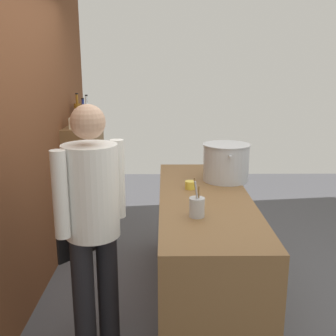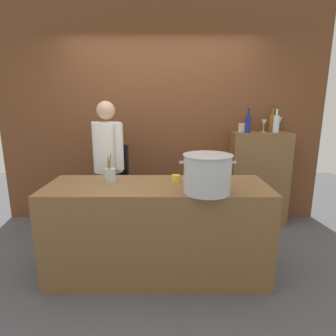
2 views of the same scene
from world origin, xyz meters
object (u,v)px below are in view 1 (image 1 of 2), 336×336
Objects in this scene: utensil_crock at (197,206)px; wine_glass_short at (78,110)px; chef at (92,216)px; wine_bottle_clear at (87,113)px; wine_bottle_cobalt at (84,117)px; butter_jar at (190,185)px; spice_tin_cream at (74,123)px; wine_bottle_amber at (78,113)px; wine_glass_tall at (83,114)px; stockpot_large at (226,162)px.

wine_glass_short is (2.04, 1.20, 0.43)m from utensil_crock.
chef reaches higher than wine_bottle_clear.
wine_bottle_clear reaches higher than wine_bottle_cobalt.
wine_glass_short reaches higher than butter_jar.
butter_jar is 1.50m from spice_tin_cream.
chef reaches higher than wine_bottle_amber.
spice_tin_cream reaches higher than utensil_crock.
butter_jar is at bearing -137.23° from wine_glass_tall.
utensil_crock reaches higher than butter_jar.
wine_bottle_cobalt is at bearing -167.25° from wine_glass_tall.
wine_bottle_cobalt is 1.60× the size of wine_glass_short.
wine_glass_short is at bearing 6.95° from spice_tin_cream.
wine_bottle_amber is at bearing 100.14° from wine_bottle_clear.
chef reaches higher than wine_glass_tall.
chef is at bearing 103.05° from utensil_crock.
wine_bottle_cobalt is (0.70, 1.36, 0.32)m from stockpot_large.
utensil_crock is 1.93m from wine_bottle_cobalt.
utensil_crock is (0.16, -0.67, 0.01)m from chef.
wine_bottle_amber is (1.31, 1.17, 0.45)m from butter_jar.
butter_jar is at bearing -139.86° from wine_glass_short.
wine_bottle_amber is at bearing 31.26° from utensil_crock.
wine_bottle_cobalt reaches higher than wine_glass_short.
wine_bottle_amber is at bearing 41.82° from butter_jar.
wine_glass_tall is at bearing 174.26° from wine_bottle_clear.
wine_bottle_amber is 0.41m from spice_tin_cream.
wine_bottle_cobalt is (1.58, 1.04, 0.41)m from utensil_crock.
spice_tin_cream is at bearing 172.02° from wine_bottle_clear.
wine_glass_tall is 1.48× the size of spice_tin_cream.
wine_bottle_clear is at bearing -79.86° from wine_bottle_amber.
wine_bottle_clear is 0.15m from wine_glass_tall.
spice_tin_cream is (-0.41, -0.04, -0.06)m from wine_bottle_amber.
wine_bottle_cobalt reaches higher than spice_tin_cream.
wine_glass_tall is (0.22, 0.05, 0.00)m from wine_bottle_cobalt.
butter_jar is at bearing 0.32° from utensil_crock.
wine_glass_tall is at bearing -156.05° from wine_glass_short.
wine_bottle_amber is 1.73× the size of wine_glass_short.
stockpot_large is at bearing -52.34° from butter_jar.
wine_bottle_amber is (1.06, 1.50, 0.32)m from stockpot_large.
wine_glass_tall is (1.17, 1.09, 0.45)m from butter_jar.
wine_bottle_clear is 0.10m from wine_bottle_amber.
wine_bottle_amber is at bearing 32.27° from wine_glass_tall.
butter_jar is 1.66m from wine_glass_tall.
wine_glass_short is 1.15× the size of wine_glass_tall.
wine_bottle_clear reaches higher than utensil_crock.
wine_bottle_clear is 0.95× the size of wine_bottle_amber.
stockpot_large is 1.56m from wine_bottle_cobalt.
chef is 2.30m from wine_glass_short.
utensil_crock is at bearing -148.82° from wine_glass_tall.
wine_bottle_amber is 0.11m from wine_glass_short.
utensil_crock is at bearing -146.63° from wine_bottle_cobalt.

